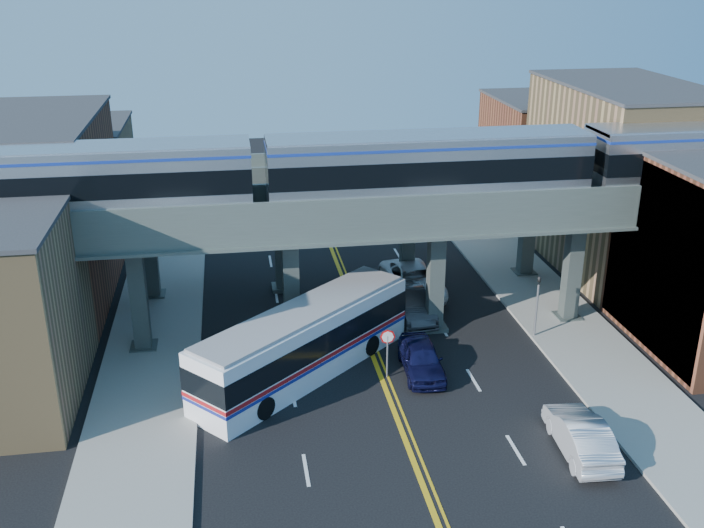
# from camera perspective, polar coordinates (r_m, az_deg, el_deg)

# --- Properties ---
(ground) EXTENTS (120.00, 120.00, 0.00)m
(ground) POSITION_cam_1_polar(r_m,az_deg,el_deg) (37.17, 3.03, -10.50)
(ground) COLOR black
(ground) RESTS_ON ground
(sidewalk_west) EXTENTS (5.00, 70.00, 0.16)m
(sidewalk_west) POSITION_cam_1_polar(r_m,az_deg,el_deg) (45.49, -14.04, -4.73)
(sidewalk_west) COLOR gray
(sidewalk_west) RESTS_ON ground
(sidewalk_east) EXTENTS (5.00, 70.00, 0.16)m
(sidewalk_east) POSITION_cam_1_polar(r_m,az_deg,el_deg) (48.83, 13.90, -2.85)
(sidewalk_east) COLOR gray
(sidewalk_east) RESTS_ON ground
(building_west_b) EXTENTS (8.00, 14.00, 11.00)m
(building_west_b) POSITION_cam_1_polar(r_m,az_deg,el_deg) (50.26, -22.07, 3.49)
(building_west_b) COLOR brown
(building_west_b) RESTS_ON ground
(building_west_c) EXTENTS (8.00, 10.00, 8.00)m
(building_west_c) POSITION_cam_1_polar(r_m,az_deg,el_deg) (62.90, -19.50, 5.80)
(building_west_c) COLOR olive
(building_west_c) RESTS_ON ground
(building_east_b) EXTENTS (8.00, 14.00, 12.00)m
(building_east_b) POSITION_cam_1_polar(r_m,az_deg,el_deg) (54.95, 18.88, 5.90)
(building_east_b) COLOR olive
(building_east_b) RESTS_ON ground
(building_east_c) EXTENTS (8.00, 10.00, 9.00)m
(building_east_c) POSITION_cam_1_polar(r_m,az_deg,el_deg) (66.69, 13.70, 7.71)
(building_east_c) COLOR brown
(building_east_c) RESTS_ON ground
(mural_panel) EXTENTS (0.10, 9.50, 9.50)m
(mural_panel) POSITION_cam_1_polar(r_m,az_deg,el_deg) (43.48, 21.12, -0.10)
(mural_panel) COLOR teal
(mural_panel) RESTS_ON ground
(elevated_viaduct_near) EXTENTS (52.00, 3.60, 7.40)m
(elevated_viaduct_near) POSITION_cam_1_polar(r_m,az_deg,el_deg) (41.54, 0.93, 2.95)
(elevated_viaduct_near) COLOR #3A4340
(elevated_viaduct_near) RESTS_ON ground
(elevated_viaduct_far) EXTENTS (52.00, 3.60, 7.40)m
(elevated_viaduct_far) POSITION_cam_1_polar(r_m,az_deg,el_deg) (48.15, -0.51, 5.56)
(elevated_viaduct_far) COLOR #3A4340
(elevated_viaduct_far) RESTS_ON ground
(transit_train) EXTENTS (52.04, 3.27, 3.82)m
(transit_train) POSITION_cam_1_polar(r_m,az_deg,el_deg) (41.39, 5.56, 7.09)
(transit_train) COLOR black
(transit_train) RESTS_ON elevated_viaduct_near
(stop_sign) EXTENTS (0.76, 0.09, 2.63)m
(stop_sign) POSITION_cam_1_polar(r_m,az_deg,el_deg) (38.90, 2.60, -5.96)
(stop_sign) COLOR slate
(stop_sign) RESTS_ON ground
(traffic_signal) EXTENTS (0.15, 0.18, 4.10)m
(traffic_signal) POSITION_cam_1_polar(r_m,az_deg,el_deg) (43.73, 13.33, -2.54)
(traffic_signal) COLOR slate
(traffic_signal) RESTS_ON ground
(transit_bus) EXTENTS (11.80, 11.05, 3.41)m
(transit_bus) POSITION_cam_1_polar(r_m,az_deg,el_deg) (39.25, -3.49, -5.72)
(transit_bus) COLOR white
(transit_bus) RESTS_ON ground
(car_lane_a) EXTENTS (2.13, 4.82, 1.61)m
(car_lane_a) POSITION_cam_1_polar(r_m,az_deg,el_deg) (39.87, 5.07, -6.85)
(car_lane_a) COLOR black
(car_lane_a) RESTS_ON ground
(car_lane_b) EXTENTS (2.25, 5.40, 1.74)m
(car_lane_b) POSITION_cam_1_polar(r_m,az_deg,el_deg) (45.69, 4.22, -2.89)
(car_lane_b) COLOR #343336
(car_lane_b) RESTS_ON ground
(car_lane_c) EXTENTS (3.46, 6.61, 1.77)m
(car_lane_c) POSITION_cam_1_polar(r_m,az_deg,el_deg) (48.82, 4.47, -1.23)
(car_lane_c) COLOR silver
(car_lane_c) RESTS_ON ground
(car_lane_d) EXTENTS (2.37, 5.35, 1.53)m
(car_lane_d) POSITION_cam_1_polar(r_m,az_deg,el_deg) (60.51, -0.19, 3.26)
(car_lane_d) COLOR #9A9A9E
(car_lane_d) RESTS_ON ground
(car_parked_curb) EXTENTS (2.08, 5.15, 1.66)m
(car_parked_curb) POSITION_cam_1_polar(r_m,az_deg,el_deg) (35.19, 16.30, -11.85)
(car_parked_curb) COLOR silver
(car_parked_curb) RESTS_ON ground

